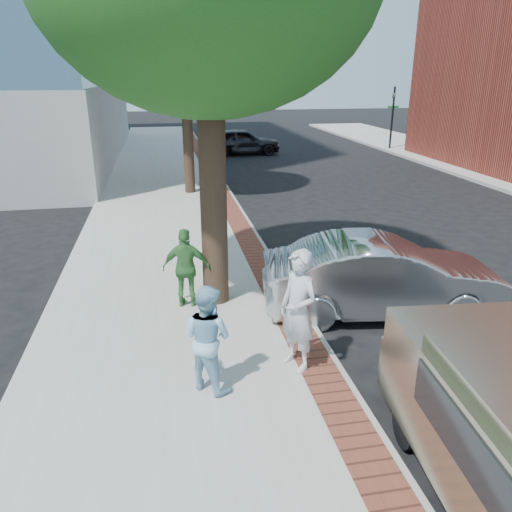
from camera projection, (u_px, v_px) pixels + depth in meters
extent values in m
plane|color=black|center=(263.00, 350.00, 8.70)|extent=(120.00, 120.00, 0.00)
cube|color=#9E9991|center=(167.00, 223.00, 15.79)|extent=(5.00, 60.00, 0.15)
cube|color=brown|center=(235.00, 217.00, 16.15)|extent=(0.60, 60.00, 0.01)
cube|color=gray|center=(246.00, 219.00, 16.24)|extent=(0.10, 60.00, 0.15)
cylinder|color=black|center=(203.00, 122.00, 28.50)|extent=(0.12, 0.12, 3.80)
imported|color=black|center=(202.00, 102.00, 28.12)|extent=(0.18, 0.15, 0.90)
cube|color=#1E7238|center=(202.00, 110.00, 28.26)|extent=(0.70, 0.03, 0.18)
cylinder|color=black|center=(392.00, 119.00, 30.51)|extent=(0.12, 0.12, 3.80)
imported|color=black|center=(394.00, 100.00, 30.13)|extent=(0.18, 0.15, 0.90)
cube|color=#1E7238|center=(393.00, 107.00, 30.27)|extent=(0.70, 0.03, 0.18)
cylinder|color=black|center=(213.00, 195.00, 9.54)|extent=(0.52, 0.52, 4.40)
cylinder|color=black|center=(188.00, 142.00, 18.97)|extent=(0.40, 0.40, 3.85)
ellipsoid|color=#1C4915|center=(184.00, 50.00, 17.85)|extent=(4.80, 4.80, 3.94)
cylinder|color=gray|center=(295.00, 301.00, 8.89)|extent=(0.07, 0.07, 1.15)
cube|color=#2D3030|center=(297.00, 266.00, 8.57)|extent=(0.12, 0.14, 0.24)
cube|color=#2D3030|center=(295.00, 263.00, 8.74)|extent=(0.12, 0.14, 0.24)
sphere|color=#3F8C4C|center=(298.00, 258.00, 8.52)|extent=(0.11, 0.11, 0.11)
sphere|color=#3F8C4C|center=(295.00, 255.00, 8.68)|extent=(0.11, 0.11, 0.11)
imported|color=#BABBC0|center=(298.00, 311.00, 7.62)|extent=(0.73, 0.85, 1.95)
imported|color=#91C7E0|center=(208.00, 338.00, 7.18)|extent=(0.99, 0.99, 1.62)
imported|color=#3C7D38|center=(186.00, 268.00, 9.78)|extent=(0.99, 0.54, 1.60)
imported|color=#B2B5B9|center=(383.00, 277.00, 9.81)|extent=(4.86, 2.26, 1.54)
imported|color=black|center=(241.00, 141.00, 29.35)|extent=(4.62, 2.10, 1.54)
cube|color=gray|center=(452.00, 373.00, 6.81)|extent=(1.83, 1.01, 0.76)
cylinder|color=black|center=(408.00, 425.00, 6.38)|extent=(0.26, 0.63, 0.61)
cube|color=black|center=(456.00, 434.00, 4.85)|extent=(0.19, 1.90, 0.52)
cube|color=black|center=(441.00, 337.00, 7.11)|extent=(1.52, 0.15, 0.38)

